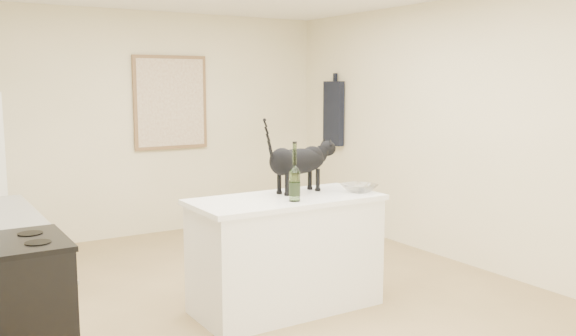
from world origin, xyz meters
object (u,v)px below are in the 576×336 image
Objects in this scene: wine_bottle at (295,175)px; glass_bowl at (359,188)px; stove at (12,323)px; black_cat at (298,165)px.

wine_bottle is 1.47× the size of glass_bowl.
wine_bottle is 0.68m from glass_bowl.
black_cat is (2.23, 0.52, 0.68)m from stove.
wine_bottle is (-0.21, -0.29, -0.03)m from black_cat.
stove is 2.74m from glass_bowl.
black_cat is 0.54m from glass_bowl.
stove is 2.39m from black_cat.
wine_bottle is at bearing -134.21° from black_cat.
stove is at bearing -173.57° from wine_bottle.
glass_bowl is (2.68, 0.28, 0.48)m from stove.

